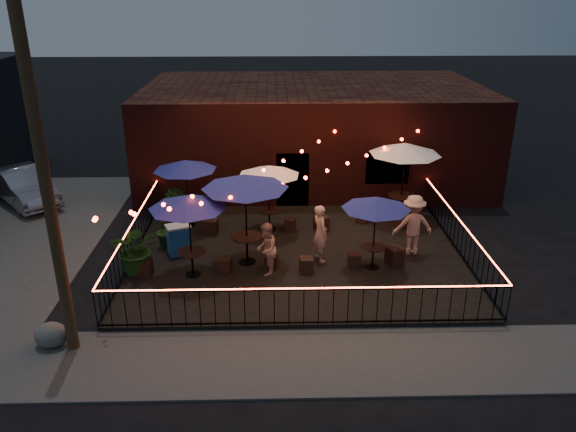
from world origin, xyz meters
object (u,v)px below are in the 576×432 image
object	(u,v)px
boulder	(51,335)
utility_pole	(46,187)
cafe_table_5	(405,150)
cafe_table_0	(188,203)
cafe_table_3	(269,171)
cafe_table_4	(376,205)
cooler	(179,239)
cafe_table_1	(185,166)
cafe_table_2	(245,183)

from	to	relation	value
boulder	utility_pole	bearing A→B (deg)	-9.79
cafe_table_5	cafe_table_0	bearing A→B (deg)	-148.95
cafe_table_3	cafe_table_4	distance (m)	4.14
cafe_table_5	cafe_table_4	bearing A→B (deg)	-113.04
cafe_table_0	cooler	world-z (taller)	cafe_table_0
cafe_table_1	cafe_table_2	distance (m)	3.58
utility_pole	cafe_table_2	size ratio (longest dim) A/B	2.90
cafe_table_0	cafe_table_3	world-z (taller)	cafe_table_0
cafe_table_2	cafe_table_3	world-z (taller)	cafe_table_2
cafe_table_3	cafe_table_4	world-z (taller)	cafe_table_3
cafe_table_3	cafe_table_5	distance (m)	4.78
cafe_table_0	cafe_table_2	world-z (taller)	cafe_table_2
cafe_table_3	cafe_table_5	world-z (taller)	cafe_table_5
cafe_table_1	cafe_table_2	bearing A→B (deg)	-53.17
cafe_table_1	cafe_table_3	xyz separation A→B (m)	(2.79, -0.46, -0.06)
cafe_table_3	cafe_table_4	bearing A→B (deg)	-42.76
utility_pole	cafe_table_3	xyz separation A→B (m)	(4.54, 6.40, -1.77)
boulder	cafe_table_2	bearing A→B (deg)	41.65
cafe_table_1	boulder	size ratio (longest dim) A/B	3.24
cafe_table_5	cooler	xyz separation A→B (m)	(-7.43, -2.74, -2.02)
cafe_table_0	cafe_table_2	xyz separation A→B (m)	(1.54, 0.73, 0.32)
cafe_table_1	cafe_table_4	distance (m)	6.68
cafe_table_0	cooler	xyz separation A→B (m)	(-0.58, 1.39, -1.72)
utility_pole	cafe_table_1	size ratio (longest dim) A/B	2.99
cooler	boulder	xyz separation A→B (m)	(-2.29, -4.57, -0.31)
cafe_table_5	cooler	world-z (taller)	cafe_table_5
boulder	cooler	bearing A→B (deg)	63.38
cafe_table_1	cafe_table_0	bearing A→B (deg)	-80.50
cafe_table_1	cafe_table_4	size ratio (longest dim) A/B	1.15
cafe_table_4	cooler	xyz separation A→B (m)	(-5.81, 1.07, -1.50)
cooler	utility_pole	bearing A→B (deg)	-133.36
cafe_table_4	cafe_table_5	world-z (taller)	cafe_table_5
cafe_table_0	cafe_table_2	size ratio (longest dim) A/B	0.87
cafe_table_1	boulder	bearing A→B (deg)	-108.54
cooler	boulder	size ratio (longest dim) A/B	1.15
cafe_table_5	cafe_table_2	bearing A→B (deg)	-147.45
utility_pole	cafe_table_1	distance (m)	7.28
cafe_table_2	cafe_table_5	size ratio (longest dim) A/B	0.87
utility_pole	cafe_table_2	distance (m)	5.74
cafe_table_0	boulder	distance (m)	4.74
utility_pole	cafe_table_0	bearing A→B (deg)	54.33
utility_pole	cafe_table_5	bearing A→B (deg)	38.81
cafe_table_3	cooler	bearing A→B (deg)	-147.84
cafe_table_3	cafe_table_5	size ratio (longest dim) A/B	0.80
boulder	cafe_table_4	bearing A→B (deg)	23.38
cafe_table_5	utility_pole	bearing A→B (deg)	-141.19
cafe_table_5	boulder	xyz separation A→B (m)	(-9.72, -7.31, -2.33)
cafe_table_1	cooler	xyz separation A→B (m)	(0.02, -2.20, -1.66)
utility_pole	cafe_table_0	size ratio (longest dim) A/B	3.33
cafe_table_2	cooler	size ratio (longest dim) A/B	2.91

